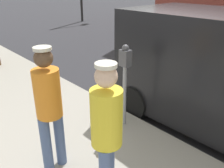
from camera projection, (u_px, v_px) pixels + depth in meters
The scene contains 4 objects.
ground_plane at pixel (165, 107), 5.44m from camera, with size 80.00×80.00×0.00m, color #2D2D33.
parking_meter_near at pixel (125, 72), 4.12m from camera, with size 0.14×0.18×1.52m.
pedestrian_in_yellow at pixel (107, 130), 2.55m from camera, with size 0.34×0.34×1.77m.
pedestrian_in_orange at pixel (49, 104), 3.08m from camera, with size 0.36×0.34×1.78m.
Camera 1 is at (4.10, 2.75, 2.63)m, focal length 38.35 mm.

